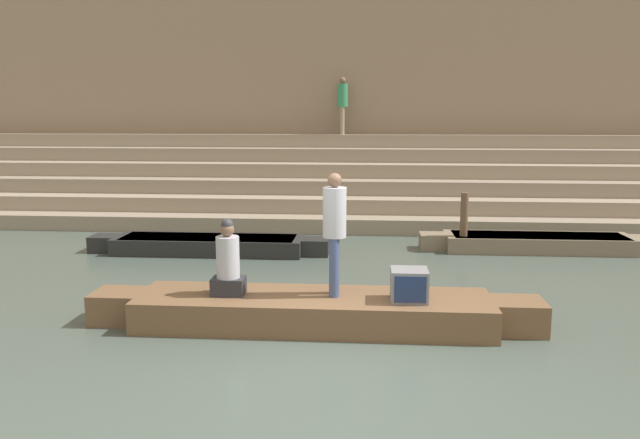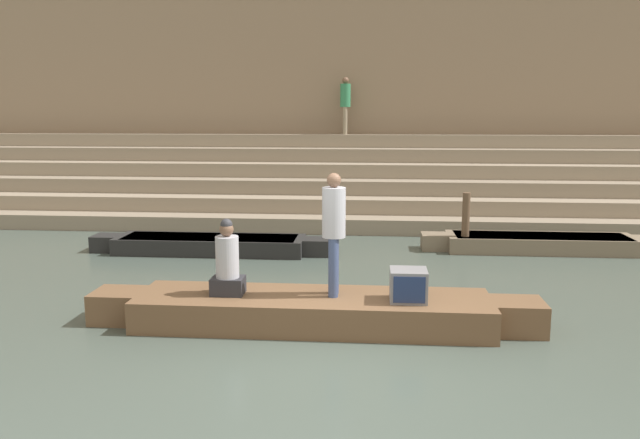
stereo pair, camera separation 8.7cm
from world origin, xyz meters
name	(u,v)px [view 1 (the left image)]	position (x,y,z in m)	size (l,w,h in m)	color
ground_plane	(338,355)	(0.00, 0.00, 0.00)	(120.00, 120.00, 0.00)	#47544C
ghat_steps	(356,187)	(0.00, 10.78, 0.85)	(36.00, 4.71, 2.35)	gray
back_wall	(358,92)	(0.00, 13.08, 3.68)	(34.20, 1.28, 7.42)	#937A60
rowboat_main	(313,310)	(-0.41, 1.06, 0.24)	(6.47, 1.35, 0.45)	brown
person_standing	(334,225)	(-0.11, 1.12, 1.47)	(0.33, 0.33, 1.76)	#3D4C75
person_rowing	(228,264)	(-1.63, 1.04, 0.90)	(0.46, 0.36, 1.10)	#28282D
tv_set	(409,285)	(0.94, 0.93, 0.67)	(0.51, 0.48, 0.45)	slate
moored_boat_shore	(209,244)	(-3.10, 5.59, 0.19)	(5.26, 1.07, 0.35)	black
moored_boat_distant	(538,242)	(4.13, 6.35, 0.19)	(5.21, 1.07, 0.35)	#756651
mooring_post	(464,222)	(2.46, 6.13, 0.66)	(0.17, 0.17, 1.32)	brown
person_on_steps	(343,101)	(-0.47, 12.09, 3.37)	(0.32, 0.32, 1.75)	gray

